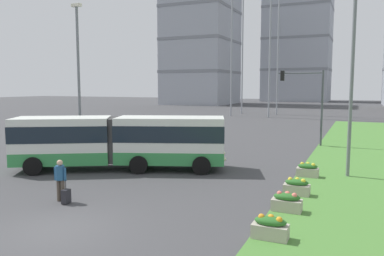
# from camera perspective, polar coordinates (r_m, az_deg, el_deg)

# --- Properties ---
(ground_plane) EXTENTS (260.00, 260.00, 0.00)m
(ground_plane) POSITION_cam_1_polar(r_m,az_deg,el_deg) (13.89, -19.57, -14.10)
(ground_plane) COLOR #424244
(articulated_bus) EXTENTS (11.68, 7.25, 3.00)m
(articulated_bus) POSITION_cam_1_polar(r_m,az_deg,el_deg) (22.11, -10.57, -1.89)
(articulated_bus) COLOR silver
(articulated_bus) RESTS_ON ground
(car_navy_sedan) EXTENTS (4.46, 2.14, 1.58)m
(car_navy_sedan) POSITION_cam_1_polar(r_m,az_deg,el_deg) (31.73, -4.83, -0.99)
(car_navy_sedan) COLOR #19234C
(car_navy_sedan) RESTS_ON ground
(pedestrian_crossing) EXTENTS (0.58, 0.36, 1.74)m
(pedestrian_crossing) POSITION_cam_1_polar(r_m,az_deg,el_deg) (16.80, -18.98, -6.96)
(pedestrian_crossing) COLOR #4C4238
(pedestrian_crossing) RESTS_ON ground
(rolling_suitcase) EXTENTS (0.27, 0.38, 0.97)m
(rolling_suitcase) POSITION_cam_1_polar(r_m,az_deg,el_deg) (16.53, -18.21, -9.62)
(rolling_suitcase) COLOR #232328
(rolling_suitcase) RESTS_ON ground
(flower_planter_0) EXTENTS (1.10, 0.56, 0.74)m
(flower_planter_0) POSITION_cam_1_polar(r_m,az_deg,el_deg) (12.41, 11.55, -14.26)
(flower_planter_0) COLOR #B7AD9E
(flower_planter_0) RESTS_ON grass_median
(flower_planter_1) EXTENTS (1.10, 0.56, 0.74)m
(flower_planter_1) POSITION_cam_1_polar(r_m,az_deg,el_deg) (15.05, 13.90, -10.61)
(flower_planter_1) COLOR #B7AD9E
(flower_planter_1) RESTS_ON grass_median
(flower_planter_2) EXTENTS (1.10, 0.56, 0.74)m
(flower_planter_2) POSITION_cam_1_polar(r_m,az_deg,el_deg) (17.32, 15.28, -8.41)
(flower_planter_2) COLOR #B7AD9E
(flower_planter_2) RESTS_ON grass_median
(flower_planter_3) EXTENTS (1.10, 0.56, 0.74)m
(flower_planter_3) POSITION_cam_1_polar(r_m,az_deg,el_deg) (20.84, 16.80, -5.97)
(flower_planter_3) COLOR #B7AD9E
(flower_planter_3) RESTS_ON grass_median
(traffic_light_far_right) EXTENTS (3.49, 0.28, 5.96)m
(traffic_light_far_right) POSITION_cam_1_polar(r_m,az_deg,el_deg) (31.63, 16.79, 4.80)
(traffic_light_far_right) COLOR #474C51
(traffic_light_far_right) RESTS_ON ground
(streetlight_left) EXTENTS (0.70, 0.28, 10.18)m
(streetlight_left) POSITION_cam_1_polar(r_m,az_deg,el_deg) (27.25, -16.50, 7.67)
(streetlight_left) COLOR slate
(streetlight_left) RESTS_ON ground
(streetlight_median) EXTENTS (0.70, 0.28, 9.92)m
(streetlight_median) POSITION_cam_1_polar(r_m,az_deg,el_deg) (21.19, 22.69, 7.58)
(streetlight_median) COLOR slate
(streetlight_median) RESTS_ON ground
(apartment_tower_west) EXTENTS (16.14, 19.09, 40.02)m
(apartment_tower_west) POSITION_cam_1_polar(r_m,az_deg,el_deg) (103.57, 1.44, 14.75)
(apartment_tower_west) COLOR #9EA3AD
(apartment_tower_west) RESTS_ON ground
(apartment_tower_westcentre) EXTENTS (19.75, 15.71, 46.74)m
(apartment_tower_westcentre) POSITION_cam_1_polar(r_m,az_deg,el_deg) (127.06, 15.50, 14.48)
(apartment_tower_westcentre) COLOR #9EA3AD
(apartment_tower_westcentre) RESTS_ON ground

